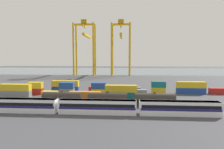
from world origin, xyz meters
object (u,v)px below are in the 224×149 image
Objects in this scene: freight_tank_row at (108,99)px; shipping_container_13 at (36,89)px; shipping_container_16 at (96,90)px; shipping_container_0 at (16,94)px; shipping_container_14 at (65,89)px; shipping_container_22 at (224,91)px; gantry_crane_west at (85,42)px; passenger_train at (98,106)px; shipping_container_12 at (132,93)px; shipping_container_20 at (191,91)px; gantry_crane_central at (121,42)px; shipping_container_10 at (99,92)px; shipping_container_4 at (121,95)px.

freight_tank_row is 7.20× the size of shipping_container_13.
shipping_container_0 is at bearing -158.38° from shipping_container_16.
shipping_container_22 is at bearing 0.00° from shipping_container_14.
gantry_crane_west reaches higher than freight_tank_row.
shipping_container_0 is 99.34m from gantry_crane_west.
passenger_train is 1.53× the size of freight_tank_row.
passenger_train reaches higher than shipping_container_12.
freight_tank_row is 3.60× the size of shipping_container_14.
shipping_container_20 is 0.26× the size of gantry_crane_central.
shipping_container_20 is (71.54, 11.93, 0.00)m from shipping_container_0.
shipping_container_10 is at bearing -11.30° from shipping_container_13.
shipping_container_14 is 69.06m from shipping_container_22.
shipping_container_4 and shipping_container_10 have the same top height.
shipping_container_22 is at bearing 8.59° from shipping_container_12.
shipping_container_20 is at bearing 8.65° from shipping_container_10.
shipping_container_14 and shipping_container_16 have the same top height.
shipping_container_0 is 46.25m from shipping_container_12.
shipping_container_12 is at bearing -85.82° from gantry_crane_central.
shipping_container_14 is (-16.04, 5.97, 0.00)m from shipping_container_10.
shipping_container_14 is 1.00× the size of shipping_container_20.
freight_tank_row reaches higher than passenger_train.
shipping_container_20 and shipping_container_22 have the same top height.
shipping_container_4 is 16.62m from shipping_container_16.
shipping_container_4 is 1.00× the size of shipping_container_14.
passenger_train is 32.05m from shipping_container_16.
shipping_container_20 is at bearing 21.78° from shipping_container_4.
shipping_container_13 is at bearing 163.07° from shipping_container_4.
shipping_container_10 is at bearing -94.49° from gantry_crane_central.
freight_tank_row is at bearing -14.90° from shipping_container_0.
shipping_container_20 is (69.06, 0.00, 0.00)m from shipping_container_13.
shipping_container_16 is at bearing 21.62° from shipping_container_0.
shipping_container_10 is 0.50× the size of shipping_container_22.
gantry_crane_central is at bearing 111.12° from shipping_container_20.
shipping_container_10 and shipping_container_13 have the same top height.
shipping_container_13 is 0.50× the size of shipping_container_20.
freight_tank_row is 0.92× the size of gantry_crane_central.
shipping_container_22 is (55.25, 0.00, 0.00)m from shipping_container_16.
gantry_crane_central is at bearing 85.51° from shipping_container_10.
shipping_container_12 is at bearing 0.00° from shipping_container_10.
gantry_crane_west is at bearing -179.66° from gantry_crane_central.
shipping_container_16 is at bearing 180.00° from shipping_container_20.
shipping_container_0 is 32.38m from shipping_container_16.
passenger_train is 27.62m from shipping_container_12.
passenger_train is 10.99× the size of shipping_container_13.
shipping_container_4 is at bearing -164.72° from shipping_container_22.
shipping_container_10 is (-9.35, 5.97, 0.00)m from shipping_container_4.
shipping_container_22 is (53.03, 5.97, 0.00)m from shipping_container_10.
shipping_container_13 is at bearing -93.70° from gantry_crane_west.
gantry_crane_central reaches higher than shipping_container_14.
shipping_container_13 is 69.06m from shipping_container_20.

